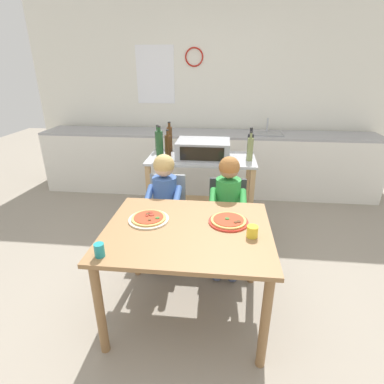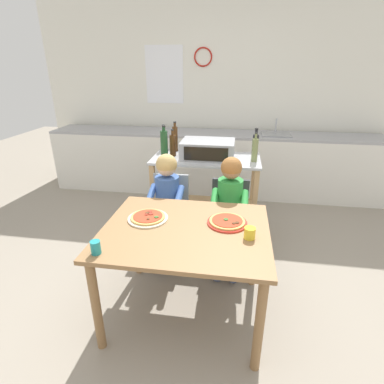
{
  "view_description": "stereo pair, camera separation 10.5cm",
  "coord_description": "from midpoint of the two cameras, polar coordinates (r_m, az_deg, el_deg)",
  "views": [
    {
      "loc": [
        0.22,
        -1.8,
        1.8
      ],
      "look_at": [
        0.0,
        0.3,
        0.89
      ],
      "focal_mm": 28.09,
      "sensor_mm": 36.0,
      "label": 1
    },
    {
      "loc": [
        0.33,
        -1.79,
        1.8
      ],
      "look_at": [
        0.0,
        0.3,
        0.89
      ],
      "focal_mm": 28.09,
      "sensor_mm": 36.0,
      "label": 2
    }
  ],
  "objects": [
    {
      "name": "bottle_squat_spirits",
      "position": [
        3.21,
        12.85,
        8.49
      ],
      "size": [
        0.06,
        0.06,
        0.32
      ],
      "color": "black",
      "rests_on": "kitchen_island_cart"
    },
    {
      "name": "kitchen_island_cart",
      "position": [
        3.31,
        3.5,
        1.73
      ],
      "size": [
        1.14,
        0.57,
        0.88
      ],
      "color": "#B7BABF",
      "rests_on": "ground"
    },
    {
      "name": "toaster_oven",
      "position": [
        3.2,
        3.98,
        8.12
      ],
      "size": [
        0.55,
        0.41,
        0.18
      ],
      "color": "#999BA0",
      "rests_on": "kitchen_island_cart"
    },
    {
      "name": "pizza_plate_cream",
      "position": [
        2.23,
        -7.03,
        -4.85
      ],
      "size": [
        0.3,
        0.3,
        0.03
      ],
      "color": "beige",
      "rests_on": "dining_table"
    },
    {
      "name": "drinking_cup_teal",
      "position": [
        1.9,
        -16.3,
        -10.09
      ],
      "size": [
        0.06,
        0.06,
        0.08
      ],
      "primitive_type": "cylinder",
      "color": "teal",
      "rests_on": "dining_table"
    },
    {
      "name": "dining_table",
      "position": [
        2.15,
        0.17,
        -9.37
      ],
      "size": [
        1.15,
        0.94,
        0.74
      ],
      "color": "olive",
      "rests_on": "ground"
    },
    {
      "name": "dining_chair_right",
      "position": [
        2.84,
        8.07,
        -4.71
      ],
      "size": [
        0.36,
        0.36,
        0.81
      ],
      "color": "#333338",
      "rests_on": "ground"
    },
    {
      "name": "child_in_green_shirt",
      "position": [
        2.65,
        8.24,
        -2.23
      ],
      "size": [
        0.32,
        0.42,
        1.06
      ],
      "color": "#424C6B",
      "rests_on": "ground"
    },
    {
      "name": "dining_chair_left",
      "position": [
        2.95,
        -3.25,
        -3.46
      ],
      "size": [
        0.36,
        0.36,
        0.81
      ],
      "color": "gray",
      "rests_on": "ground"
    },
    {
      "name": "pizza_plate_red_rimmed",
      "position": [
        2.18,
        8.08,
        -5.65
      ],
      "size": [
        0.29,
        0.29,
        0.03
      ],
      "color": "red",
      "rests_on": "dining_table"
    },
    {
      "name": "bottle_clear_vinegar",
      "position": [
        3.12,
        12.8,
        7.82
      ],
      "size": [
        0.06,
        0.06,
        0.3
      ],
      "color": "olive",
      "rests_on": "kitchen_island_cart"
    },
    {
      "name": "bottle_dark_olive_oil",
      "position": [
        3.43,
        -2.35,
        10.14
      ],
      "size": [
        0.06,
        0.06,
        0.33
      ],
      "color": "#4C2D14",
      "rests_on": "kitchen_island_cart"
    },
    {
      "name": "kitchen_counter",
      "position": [
        4.5,
        5.01,
        5.59
      ],
      "size": [
        4.81,
        0.6,
        1.09
      ],
      "color": "silver",
      "rests_on": "ground"
    },
    {
      "name": "bottle_brown_beer",
      "position": [
        3.49,
        -4.51,
        9.84
      ],
      "size": [
        0.07,
        0.07,
        0.29
      ],
      "color": "#1E4723",
      "rests_on": "kitchen_island_cart"
    },
    {
      "name": "drinking_cup_yellow",
      "position": [
        2.02,
        12.39,
        -7.63
      ],
      "size": [
        0.07,
        0.07,
        0.08
      ],
      "primitive_type": "cylinder",
      "color": "yellow",
      "rests_on": "dining_table"
    },
    {
      "name": "ground_plane",
      "position": [
        3.45,
        3.05,
        -8.3
      ],
      "size": [
        11.37,
        11.37,
        0.0
      ],
      "primitive_type": "plane",
      "color": "gray"
    },
    {
      "name": "bottle_tall_green_wine",
      "position": [
        3.24,
        -2.74,
        8.9
      ],
      "size": [
        0.07,
        0.07,
        0.29
      ],
      "color": "#4C2D14",
      "rests_on": "kitchen_island_cart"
    },
    {
      "name": "back_wall_tiled",
      "position": [
        4.73,
        5.75,
        17.6
      ],
      "size": [
        5.34,
        0.14,
        2.7
      ],
      "color": "white",
      "rests_on": "ground"
    },
    {
      "name": "child_in_blue_striped_shirt",
      "position": [
        2.76,
        -3.85,
        -0.94
      ],
      "size": [
        0.32,
        0.42,
        1.04
      ],
      "color": "#424C6B",
      "rests_on": "ground"
    },
    {
      "name": "bottle_slim_sauce",
      "position": [
        3.14,
        -4.34,
        8.99
      ],
      "size": [
        0.07,
        0.07,
        0.34
      ],
      "color": "#1E4723",
      "rests_on": "kitchen_island_cart"
    }
  ]
}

